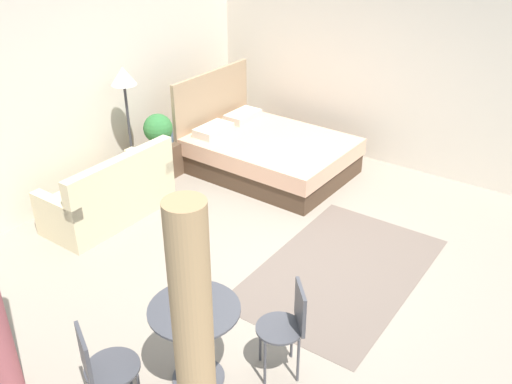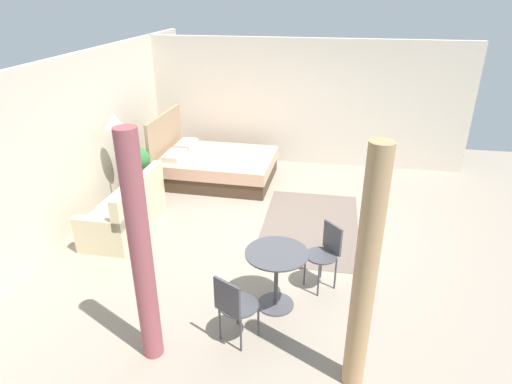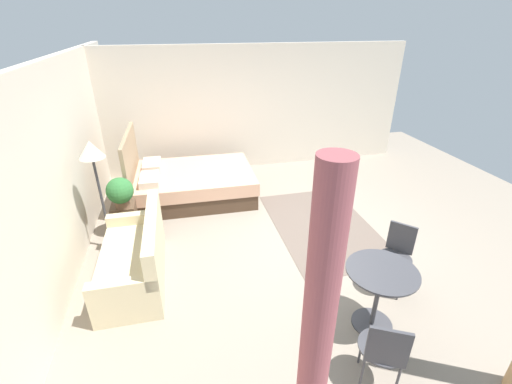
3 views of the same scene
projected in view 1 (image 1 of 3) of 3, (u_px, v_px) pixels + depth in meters
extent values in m
cube|color=gray|center=(301.00, 269.00, 6.21)|extent=(9.16, 9.67, 0.02)
cube|color=beige|center=(80.00, 95.00, 7.24)|extent=(9.16, 0.12, 2.63)
cube|color=beige|center=(420.00, 80.00, 7.79)|extent=(0.12, 6.67, 2.63)
cube|color=#66564C|center=(341.00, 271.00, 6.15)|extent=(2.46, 1.53, 0.01)
cube|color=#473323|center=(271.00, 163.00, 8.19)|extent=(1.62, 2.15, 0.29)
cube|color=tan|center=(271.00, 147.00, 8.06)|extent=(1.66, 2.19, 0.24)
cube|color=#997F60|center=(212.00, 114.00, 8.51)|extent=(1.63, 0.10, 1.30)
cube|color=beige|center=(214.00, 130.00, 8.14)|extent=(0.57, 0.33, 0.12)
cube|color=beige|center=(243.00, 116.00, 8.62)|extent=(0.57, 0.33, 0.12)
cube|color=beige|center=(108.00, 202.00, 7.07)|extent=(1.61, 0.78, 0.42)
cube|color=beige|center=(122.00, 176.00, 6.70)|extent=(1.60, 0.16, 0.47)
cube|color=beige|center=(148.00, 160.00, 7.45)|extent=(0.15, 0.76, 0.15)
cube|color=beige|center=(56.00, 206.00, 6.41)|extent=(0.15, 0.76, 0.15)
cube|color=brown|center=(165.00, 160.00, 8.06)|extent=(0.41, 0.36, 0.48)
cylinder|color=brown|center=(159.00, 144.00, 7.84)|extent=(0.21, 0.21, 0.11)
sphere|color=#2D6B33|center=(158.00, 128.00, 7.73)|extent=(0.40, 0.40, 0.40)
cylinder|color=slate|center=(168.00, 136.00, 7.99)|extent=(0.14, 0.14, 0.18)
cylinder|color=#2D2D33|center=(135.00, 183.00, 7.94)|extent=(0.28, 0.28, 0.02)
cylinder|color=#2D2D33|center=(130.00, 135.00, 7.60)|extent=(0.04, 0.04, 1.41)
cone|color=beige|center=(123.00, 76.00, 7.21)|extent=(0.33, 0.33, 0.23)
cylinder|color=#3F3F44|center=(199.00, 377.00, 4.83)|extent=(0.44, 0.44, 0.02)
cylinder|color=#3F3F44|center=(196.00, 345.00, 4.66)|extent=(0.05, 0.05, 0.74)
cylinder|color=#3F3F44|center=(194.00, 309.00, 4.48)|extent=(0.74, 0.74, 0.02)
cylinder|color=#3F3F44|center=(129.00, 369.00, 4.63)|extent=(0.02, 0.02, 0.43)
cylinder|color=#3F3F44|center=(92.00, 382.00, 4.51)|extent=(0.02, 0.02, 0.43)
cylinder|color=#3F3F44|center=(112.00, 368.00, 4.35)|extent=(0.58, 0.58, 0.02)
cube|color=#3F3F44|center=(85.00, 355.00, 4.17)|extent=(0.19, 0.32, 0.39)
cylinder|color=#3F3F44|center=(260.00, 340.00, 4.91)|extent=(0.02, 0.02, 0.46)
cylinder|color=#3F3F44|center=(265.00, 364.00, 4.67)|extent=(0.02, 0.02, 0.46)
cylinder|color=#3F3F44|center=(292.00, 337.00, 4.94)|extent=(0.02, 0.02, 0.46)
cylinder|color=#3F3F44|center=(298.00, 360.00, 4.70)|extent=(0.02, 0.02, 0.46)
cylinder|color=#3F3F44|center=(279.00, 328.00, 4.69)|extent=(0.56, 0.56, 0.02)
cube|color=#3F3F44|center=(300.00, 307.00, 4.61)|extent=(0.25, 0.24, 0.39)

